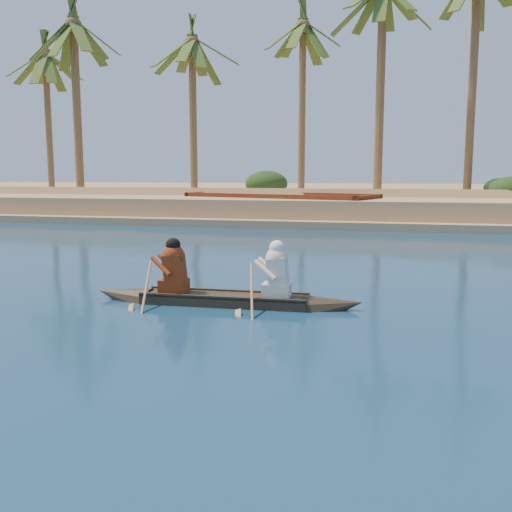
% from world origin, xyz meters
% --- Properties ---
extents(ground, '(160.00, 160.00, 0.00)m').
position_xyz_m(ground, '(0.00, 0.00, 0.00)').
color(ground, navy).
rests_on(ground, ground).
extents(sandy_embankment, '(150.00, 51.00, 1.50)m').
position_xyz_m(sandy_embankment, '(0.00, 46.89, 0.53)').
color(sandy_embankment, tan).
rests_on(sandy_embankment, ground).
extents(palm_grove, '(110.00, 14.00, 16.00)m').
position_xyz_m(palm_grove, '(0.00, 35.00, 8.00)').
color(palm_grove, '#3C511C').
rests_on(palm_grove, ground).
extents(shrub_cluster, '(100.00, 6.00, 2.40)m').
position_xyz_m(shrub_cluster, '(0.00, 31.50, 1.20)').
color(shrub_cluster, black).
rests_on(shrub_cluster, ground).
extents(canoe, '(5.55, 0.92, 1.52)m').
position_xyz_m(canoe, '(-1.00, 6.29, 0.29)').
color(canoe, '#342C1C').
rests_on(canoe, ground).
extents(barge_mid, '(11.33, 6.71, 1.79)m').
position_xyz_m(barge_mid, '(-4.12, 27.00, 0.63)').
color(barge_mid, '#642A15').
rests_on(barge_mid, ground).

